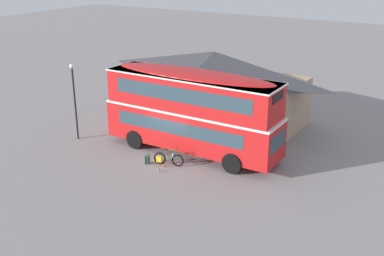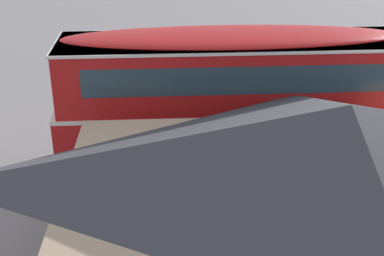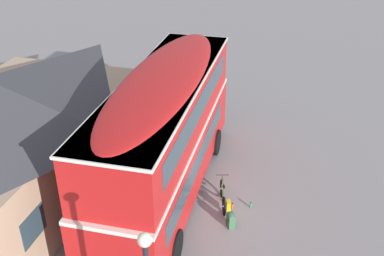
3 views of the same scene
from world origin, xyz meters
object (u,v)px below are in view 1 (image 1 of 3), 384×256
Objects in this scene: water_bottle_green_metal at (159,170)px; touring_bicycle at (167,159)px; street_lamp at (74,93)px; double_decker_bus at (192,109)px; water_bottle_red_squeeze at (163,165)px; backpack_on_ground at (147,159)px.

touring_bicycle is at bearing 98.55° from water_bottle_green_metal.
water_bottle_green_metal is 0.05× the size of street_lamp.
water_bottle_red_squeeze is (-0.28, -2.49, -2.54)m from double_decker_bus.
street_lamp is at bearing 177.11° from touring_bicycle.
backpack_on_ground is at bearing -157.22° from touring_bicycle.
touring_bicycle reaches higher than water_bottle_green_metal.
double_decker_bus is at bearing 64.01° from backpack_on_ground.
water_bottle_green_metal reaches higher than water_bottle_red_squeeze.
backpack_on_ground is at bearing 155.54° from water_bottle_green_metal.
double_decker_bus is 7.37m from street_lamp.
touring_bicycle is 1.01m from water_bottle_green_metal.
water_bottle_red_squeeze is at bearing -5.66° from street_lamp.
double_decker_bus is 47.30× the size of water_bottle_red_squeeze.
water_bottle_red_squeeze is at bearing 106.92° from water_bottle_green_metal.
street_lamp is at bearing 174.34° from water_bottle_red_squeeze.
double_decker_bus is at bearing 83.49° from water_bottle_red_squeeze.
double_decker_bus is 6.20× the size of touring_bicycle.
touring_bicycle is at bearing -96.26° from double_decker_bus.
street_lamp is at bearing 172.46° from backpack_on_ground.
touring_bicycle is at bearing 22.78° from backpack_on_ground.
touring_bicycle is 7.36m from street_lamp.
backpack_on_ground is at bearing -7.54° from street_lamp.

